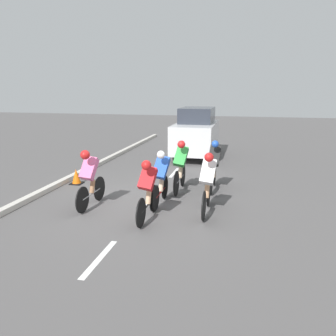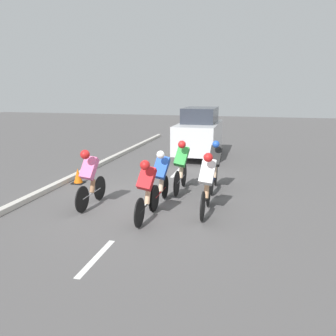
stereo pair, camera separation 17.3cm
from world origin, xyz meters
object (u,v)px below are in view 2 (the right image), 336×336
object	(u,v)px
cyclist_green	(181,165)
support_car	(199,133)
cyclist_blue	(161,176)
cyclist_white	(207,182)
cyclist_red	(147,188)
cyclist_black	(215,164)
traffic_cone	(78,176)
cyclist_pink	(90,176)

from	to	relation	value
cyclist_green	support_car	world-z (taller)	support_car
support_car	cyclist_blue	bearing A→B (deg)	90.49
cyclist_white	cyclist_blue	bearing A→B (deg)	-15.06
cyclist_green	cyclist_red	bearing A→B (deg)	82.51
cyclist_black	traffic_cone	distance (m)	4.38
cyclist_blue	cyclist_black	xyz separation A→B (m)	(-1.20, -1.64, 0.02)
cyclist_blue	cyclist_pink	bearing A→B (deg)	18.04
cyclist_blue	traffic_cone	size ratio (longest dim) A/B	3.29
cyclist_red	cyclist_green	xyz separation A→B (m)	(-0.31, -2.33, 0.04)
cyclist_blue	traffic_cone	world-z (taller)	cyclist_blue
cyclist_green	traffic_cone	size ratio (longest dim) A/B	3.52
cyclist_black	cyclist_green	bearing A→B (deg)	19.97
cyclist_red	cyclist_blue	bearing A→B (deg)	-92.63
cyclist_white	cyclist_red	world-z (taller)	cyclist_white
cyclist_red	support_car	world-z (taller)	support_car
cyclist_black	cyclist_pink	xyz separation A→B (m)	(2.91, 2.19, 0.02)
cyclist_white	cyclist_red	xyz separation A→B (m)	(1.28, 0.71, -0.04)
cyclist_white	cyclist_green	xyz separation A→B (m)	(0.97, -1.63, 0.00)
cyclist_blue	cyclist_pink	world-z (taller)	cyclist_pink
cyclist_pink	cyclist_green	world-z (taller)	cyclist_green
cyclist_white	support_car	bearing A→B (deg)	-79.46
cyclist_red	cyclist_green	bearing A→B (deg)	-97.49
cyclist_black	cyclist_white	bearing A→B (deg)	90.90
cyclist_red	cyclist_green	size ratio (longest dim) A/B	0.97
cyclist_green	support_car	distance (m)	5.31
cyclist_pink	cyclist_blue	bearing A→B (deg)	-161.96
cyclist_blue	traffic_cone	bearing A→B (deg)	-22.71
cyclist_blue	cyclist_green	xyz separation A→B (m)	(-0.26, -1.29, 0.03)
cyclist_blue	cyclist_red	bearing A→B (deg)	87.37
cyclist_pink	support_car	size ratio (longest dim) A/B	0.42
cyclist_black	cyclist_pink	size ratio (longest dim) A/B	1.04
cyclist_red	traffic_cone	distance (m)	3.92
cyclist_blue	cyclist_white	world-z (taller)	cyclist_white
cyclist_red	cyclist_green	distance (m)	2.35
support_car	traffic_cone	size ratio (longest dim) A/B	7.88
cyclist_white	traffic_cone	xyz separation A→B (m)	(4.37, -1.64, -0.57)
cyclist_white	cyclist_green	distance (m)	1.89
cyclist_black	traffic_cone	bearing A→B (deg)	4.27
cyclist_blue	cyclist_black	bearing A→B (deg)	-126.27
cyclist_black	cyclist_pink	world-z (taller)	cyclist_black
cyclist_green	support_car	bearing A→B (deg)	-86.60
cyclist_white	cyclist_red	distance (m)	1.46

